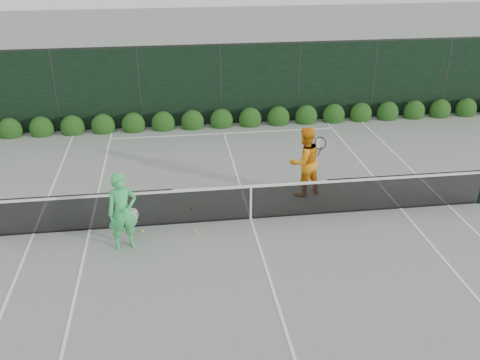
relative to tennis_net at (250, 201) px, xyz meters
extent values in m
plane|color=gray|center=(0.02, 0.00, -0.53)|extent=(80.00, 80.00, 0.00)
cube|color=black|center=(-4.18, 0.00, -0.02)|extent=(4.40, 0.01, 1.02)
cube|color=black|center=(0.02, 0.00, -0.05)|extent=(4.00, 0.01, 0.96)
cube|color=black|center=(4.22, 0.00, -0.02)|extent=(4.40, 0.01, 1.02)
cube|color=white|center=(0.02, 0.00, 0.41)|extent=(12.80, 0.03, 0.07)
cube|color=black|center=(0.02, 0.00, -0.51)|extent=(12.80, 0.02, 0.04)
cube|color=white|center=(0.02, 0.00, -0.07)|extent=(0.05, 0.03, 0.91)
imported|color=#39C460|center=(-3.14, -0.91, 0.42)|extent=(0.79, 0.62, 1.90)
torus|color=beige|center=(-2.94, -0.81, 0.25)|extent=(0.30, 0.12, 0.30)
cylinder|color=black|center=(-2.94, -0.81, 0.01)|extent=(0.10, 0.03, 0.30)
imported|color=orange|center=(1.73, 1.21, 0.48)|extent=(1.18, 1.05, 2.02)
torus|color=black|center=(2.08, 1.01, 1.09)|extent=(0.29, 0.15, 0.30)
cylinder|color=black|center=(2.08, 1.01, 0.85)|extent=(0.10, 0.03, 0.30)
cube|color=white|center=(-5.46, 0.00, -0.53)|extent=(0.06, 23.77, 0.01)
cube|color=white|center=(5.51, 0.00, -0.53)|extent=(0.06, 23.77, 0.01)
cube|color=white|center=(-4.09, 0.00, -0.53)|extent=(0.06, 23.77, 0.01)
cube|color=white|center=(4.14, 0.00, -0.53)|extent=(0.06, 23.77, 0.01)
cube|color=white|center=(0.02, 11.88, -0.53)|extent=(11.03, 0.06, 0.01)
cube|color=white|center=(0.02, 6.40, -0.53)|extent=(8.23, 0.06, 0.01)
cube|color=white|center=(0.02, 0.00, -0.53)|extent=(0.06, 12.80, 0.01)
cube|color=black|center=(0.02, 7.50, 0.97)|extent=(32.00, 0.06, 3.00)
cube|color=#262826|center=(0.02, 7.50, 2.50)|extent=(32.00, 0.06, 0.06)
cylinder|color=#262826|center=(-5.98, 7.50, 0.97)|extent=(0.08, 0.08, 3.00)
cylinder|color=#262826|center=(-2.98, 7.50, 0.97)|extent=(0.08, 0.08, 3.00)
cylinder|color=#262826|center=(0.02, 7.50, 0.97)|extent=(0.08, 0.08, 3.00)
cylinder|color=#262826|center=(3.02, 7.50, 0.97)|extent=(0.08, 0.08, 3.00)
cylinder|color=#262826|center=(6.02, 7.50, 0.97)|extent=(0.08, 0.08, 3.00)
cylinder|color=#262826|center=(9.02, 7.50, 0.97)|extent=(0.08, 0.08, 3.00)
ellipsoid|color=#13350E|center=(-7.68, 7.15, -0.30)|extent=(0.86, 0.65, 0.94)
ellipsoid|color=#13350E|center=(-6.58, 7.15, -0.30)|extent=(0.86, 0.65, 0.94)
ellipsoid|color=#13350E|center=(-5.48, 7.15, -0.30)|extent=(0.86, 0.65, 0.94)
ellipsoid|color=#13350E|center=(-4.38, 7.15, -0.30)|extent=(0.86, 0.65, 0.94)
ellipsoid|color=#13350E|center=(-3.28, 7.15, -0.30)|extent=(0.86, 0.65, 0.94)
ellipsoid|color=#13350E|center=(-2.18, 7.15, -0.30)|extent=(0.86, 0.65, 0.94)
ellipsoid|color=#13350E|center=(-1.08, 7.15, -0.30)|extent=(0.86, 0.65, 0.94)
ellipsoid|color=#13350E|center=(0.02, 7.15, -0.30)|extent=(0.86, 0.65, 0.94)
ellipsoid|color=#13350E|center=(1.12, 7.15, -0.30)|extent=(0.86, 0.65, 0.94)
ellipsoid|color=#13350E|center=(2.22, 7.15, -0.30)|extent=(0.86, 0.65, 0.94)
ellipsoid|color=#13350E|center=(3.32, 7.15, -0.30)|extent=(0.86, 0.65, 0.94)
ellipsoid|color=#13350E|center=(4.42, 7.15, -0.30)|extent=(0.86, 0.65, 0.94)
ellipsoid|color=#13350E|center=(5.52, 7.15, -0.30)|extent=(0.86, 0.65, 0.94)
ellipsoid|color=#13350E|center=(6.62, 7.15, -0.30)|extent=(0.86, 0.65, 0.94)
ellipsoid|color=#13350E|center=(7.72, 7.15, -0.30)|extent=(0.86, 0.65, 0.94)
ellipsoid|color=#13350E|center=(8.82, 7.15, -0.30)|extent=(0.86, 0.65, 0.94)
ellipsoid|color=#13350E|center=(9.92, 7.15, -0.30)|extent=(0.86, 0.65, 0.94)
sphere|color=#D7E733|center=(0.70, 0.10, -0.50)|extent=(0.07, 0.07, 0.07)
sphere|color=#D7E733|center=(-1.43, -0.55, -0.50)|extent=(0.07, 0.07, 0.07)
sphere|color=#D7E733|center=(-1.48, 0.75, -0.50)|extent=(0.07, 0.07, 0.07)
sphere|color=#D7E733|center=(-2.76, -0.30, -0.50)|extent=(0.07, 0.07, 0.07)
camera|label=1|loc=(-1.92, -12.03, 6.43)|focal=40.00mm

